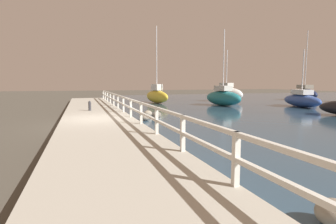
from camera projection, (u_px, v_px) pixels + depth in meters
ground_plane at (98, 125)px, 12.53m from camera, size 120.00×120.00×0.00m
dock_walkway at (98, 121)px, 12.51m from camera, size 3.35×36.00×0.31m
railing at (131, 105)px, 12.93m from camera, size 0.10×32.50×0.90m
boulder_far_strip at (148, 114)px, 15.48m from camera, size 0.50×0.45×0.37m
boulder_upstream at (145, 117)px, 13.89m from camera, size 0.45×0.41×0.34m
boulder_downstream at (156, 115)px, 14.54m from camera, size 0.55×0.50×0.41m
boulder_mid_strip at (334, 213)px, 3.64m from camera, size 0.51×0.46×0.38m
mooring_bollard at (90, 106)px, 15.94m from camera, size 0.16×0.16×0.59m
sailboat_navy at (304, 94)px, 30.46m from camera, size 2.48×4.61×7.91m
sailboat_yellow at (157, 95)px, 26.05m from camera, size 1.73×4.36×7.48m
sailboat_teal at (223, 97)px, 23.03m from camera, size 2.07×4.47×6.55m
sailboat_white at (226, 94)px, 28.15m from camera, size 2.71×4.50×5.47m
sailboat_blue at (301, 100)px, 21.85m from camera, size 2.29×4.91×4.73m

